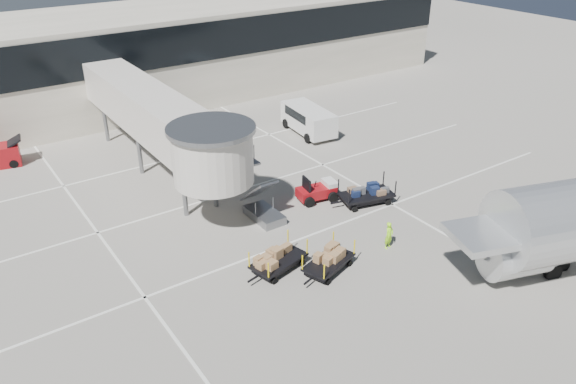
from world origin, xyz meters
The scene contains 10 objects.
ground centered at (0.00, 0.00, 0.00)m, with size 140.00×140.00×0.00m, color #A49D92.
lane_markings centered at (-0.67, 9.33, 0.01)m, with size 40.00×30.00×0.02m.
terminal centered at (-0.35, 29.94, 4.11)m, with size 64.00×12.11×15.20m.
jet_bridge centered at (-3.97, 12.26, 4.28)m, with size 5.70×20.40×6.03m.
baggage_tug centered at (2.60, 5.15, 0.59)m, with size 2.64×1.94×1.62m.
suitcase_cart centered at (4.78, 3.06, 0.57)m, with size 4.11×2.36×1.58m.
box_cart_near centered at (-1.60, -1.15, 0.58)m, with size 3.58×2.24×1.38m.
box_cart_far centered at (-3.49, 0.32, 0.55)m, with size 3.71×2.10×1.42m.
ground_worker centered at (2.44, -1.35, 0.77)m, with size 0.56×0.37×1.54m, color #9DFA1A.
minivan centered at (8.81, 14.68, 1.23)m, with size 2.88×5.63×2.05m.
Camera 1 is at (-16.39, -19.22, 16.70)m, focal length 35.00 mm.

